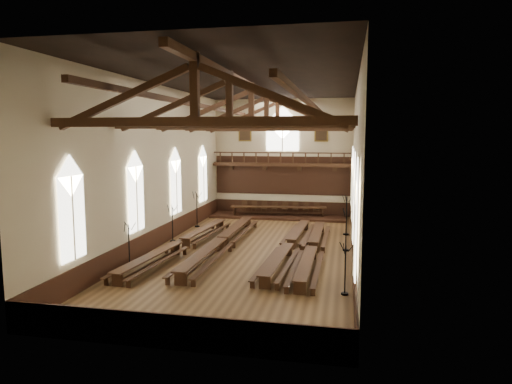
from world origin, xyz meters
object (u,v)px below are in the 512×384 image
at_px(refectory_row_c, 290,244).
at_px(candelabrum_right_far, 346,223).
at_px(candelabrum_left_near, 129,254).
at_px(candelabrum_right_mid, 346,238).
at_px(refectory_row_b, 222,241).
at_px(candelabrum_right_near, 345,279).
at_px(refectory_row_d, 312,247).
at_px(candelabrum_left_mid, 173,230).
at_px(high_table, 278,208).
at_px(dais, 278,216).
at_px(candelabrum_left_far, 197,216).
at_px(refectory_row_a, 181,243).

xyz_separation_m(refectory_row_c, candelabrum_right_far, (3.25, 5.59, 0.36)).
height_order(refectory_row_c, candelabrum_left_near, candelabrum_left_near).
height_order(candelabrum_right_mid, candelabrum_right_far, candelabrum_right_far).
relative_size(refectory_row_b, candelabrum_right_near, 6.22).
relative_size(candelabrum_right_mid, candelabrum_right_far, 0.91).
xyz_separation_m(refectory_row_d, candelabrum_right_near, (1.88, -6.24, 0.20)).
height_order(candelabrum_left_mid, candelabrum_right_near, candelabrum_left_mid).
xyz_separation_m(candelabrum_right_near, candelabrum_right_far, (0.00, 12.25, 0.16)).
height_order(refectory_row_d, high_table, high_table).
distance_m(candelabrum_right_near, candelabrum_right_mid, 7.76).
height_order(refectory_row_d, candelabrum_left_mid, candelabrum_left_mid).
xyz_separation_m(high_table, candelabrum_right_mid, (5.65, -10.28, -0.03)).
bearing_deg(dais, refectory_row_d, -72.29).
xyz_separation_m(candelabrum_left_mid, candelabrum_left_far, (-0.00, 4.94, 0.08)).
bearing_deg(candelabrum_left_mid, high_table, 61.56).
distance_m(refectory_row_b, candelabrum_right_far, 9.31).
bearing_deg(refectory_row_c, candelabrum_left_far, 141.47).
xyz_separation_m(refectory_row_b, dais, (1.75, 11.43, -0.46)).
relative_size(refectory_row_c, high_table, 1.72).
height_order(refectory_row_a, candelabrum_left_near, candelabrum_left_near).
bearing_deg(candelabrum_left_mid, refectory_row_c, -9.49).
xyz_separation_m(refectory_row_c, refectory_row_d, (1.37, -0.43, -0.00)).
height_order(candelabrum_left_far, candelabrum_right_far, candelabrum_right_far).
distance_m(candelabrum_left_near, candelabrum_right_near, 11.27).
height_order(candelabrum_left_near, candelabrum_right_near, candelabrum_left_near).
bearing_deg(candelabrum_right_near, candelabrum_right_mid, 90.00).
height_order(refectory_row_b, refectory_row_c, refectory_row_b).
bearing_deg(candelabrum_left_near, candelabrum_left_far, 90.00).
xyz_separation_m(high_table, candelabrum_left_near, (-5.45, -16.10, -0.08)).
bearing_deg(candelabrum_right_near, high_table, 107.39).
bearing_deg(candelabrum_left_near, candelabrum_right_far, 42.88).
xyz_separation_m(candelabrum_left_near, candelabrum_right_mid, (11.10, 5.81, 0.05)).
distance_m(candelabrum_left_near, candelabrum_left_far, 10.97).
bearing_deg(candelabrum_right_far, candelabrum_left_far, 176.57).
distance_m(refectory_row_a, refectory_row_d, 7.80).
xyz_separation_m(dais, candelabrum_left_near, (-5.45, -16.10, 0.65)).
height_order(refectory_row_a, refectory_row_d, refectory_row_a).
bearing_deg(refectory_row_a, refectory_row_d, 3.84).
height_order(refectory_row_b, candelabrum_right_mid, candelabrum_right_mid).
bearing_deg(high_table, candelabrum_right_near, -72.61).
bearing_deg(high_table, refectory_row_c, -78.08).
xyz_separation_m(dais, candelabrum_left_far, (-5.45, -5.12, 0.73)).
relative_size(refectory_row_d, high_table, 1.71).
relative_size(candelabrum_left_far, candelabrum_right_mid, 1.04).
bearing_deg(candelabrum_right_far, candelabrum_right_near, -90.00).
bearing_deg(dais, candelabrum_right_mid, -61.21).
bearing_deg(candelabrum_right_near, refectory_row_b, 138.19).
bearing_deg(candelabrum_left_far, refectory_row_b, -59.57).
bearing_deg(candelabrum_right_near, refectory_row_c, 115.98).
relative_size(refectory_row_b, refectory_row_d, 1.04).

